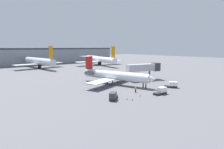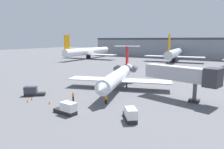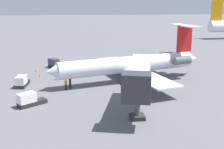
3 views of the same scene
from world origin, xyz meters
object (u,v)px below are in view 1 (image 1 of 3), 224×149
ground_crew_loader (136,89)px  baggage_tug_spare (113,96)px  regional_jet (113,75)px  parked_airliner_west_mid (39,61)px  jet_bridge (146,68)px  baggage_tug_lead (172,85)px  traffic_cone_mid (140,95)px  traffic_cone_far (132,100)px  parked_airliner_centre (100,59)px  ground_crew_marshaller (146,86)px  traffic_cone_near (127,99)px  baggage_tug_trailing (161,91)px

ground_crew_loader → baggage_tug_spare: baggage_tug_spare is taller
regional_jet → parked_airliner_west_mid: bearing=93.9°
jet_bridge → baggage_tug_lead: size_ratio=3.59×
jet_bridge → traffic_cone_mid: bearing=-143.0°
regional_jet → baggage_tug_spare: size_ratio=7.11×
baggage_tug_lead → parked_airliner_west_mid: (-15.27, 80.31, 3.45)m
baggage_tug_lead → traffic_cone_mid: (-15.60, -0.48, -0.56)m
jet_bridge → ground_crew_loader: jet_bridge is taller
traffic_cone_far → parked_airliner_west_mid: size_ratio=0.02×
parked_airliner_centre → jet_bridge: bearing=-108.9°
ground_crew_marshaller → jet_bridge: bearing=40.7°
traffic_cone_mid → parked_airliner_west_mid: 80.89m
baggage_tug_spare → parked_airliner_centre: 85.64m
ground_crew_marshaller → traffic_cone_near: bearing=-158.6°
regional_jet → baggage_tug_lead: regional_jet is taller
jet_bridge → baggage_tug_lead: 15.52m
baggage_tug_spare → regional_jet: bearing=50.5°
baggage_tug_spare → parked_airliner_west_mid: parked_airliner_west_mid is taller
jet_bridge → baggage_tug_trailing: bearing=-128.7°
traffic_cone_mid → parked_airliner_west_mid: bearing=89.8°
regional_jet → traffic_cone_far: bearing=-116.4°
baggage_tug_trailing → parked_airliner_west_mid: 83.20m
regional_jet → parked_airliner_centre: (35.20, 56.91, 1.03)m
baggage_tug_spare → traffic_cone_mid: baggage_tug_spare is taller
regional_jet → traffic_cone_near: (-9.41, -16.70, -2.88)m
baggage_tug_trailing → parked_airliner_west_mid: bearing=94.0°
ground_crew_loader → jet_bridge: bearing=32.6°
baggage_tug_trailing → traffic_cone_mid: bearing=160.8°
jet_bridge → ground_crew_loader: size_ratio=8.55×
regional_jet → parked_airliner_west_mid: (-4.36, 64.06, 1.14)m
baggage_tug_trailing → traffic_cone_far: size_ratio=7.48×
jet_bridge → baggage_tug_lead: jet_bridge is taller
traffic_cone_near → traffic_cone_far: (0.46, -1.31, 0.00)m
baggage_tug_spare → parked_airliner_centre: parked_airliner_centre is taller
ground_crew_marshaller → baggage_tug_lead: (7.09, -4.72, -0.02)m
regional_jet → traffic_cone_far: (-8.95, -18.01, -2.88)m
regional_jet → parked_airliner_west_mid: size_ratio=0.83×
traffic_cone_near → parked_airliner_west_mid: bearing=86.4°
ground_crew_loader → parked_airliner_centre: parked_airliner_centre is taller
baggage_tug_trailing → traffic_cone_near: (-10.87, 2.16, -0.56)m
traffic_cone_far → ground_crew_loader: bearing=37.5°
ground_crew_loader → traffic_cone_mid: bearing=-121.2°
traffic_cone_mid → parked_airliner_centre: size_ratio=0.01×
regional_jet → traffic_cone_near: regional_jet is taller
ground_crew_marshaller → baggage_tug_spare: size_ratio=0.42×
baggage_tug_lead → baggage_tug_trailing: size_ratio=0.98×
baggage_tug_spare → baggage_tug_lead: bearing=-4.4°
traffic_cone_near → baggage_tug_spare: bearing=139.0°
jet_bridge → traffic_cone_near: size_ratio=26.28×
jet_bridge → traffic_cone_near: jet_bridge is taller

